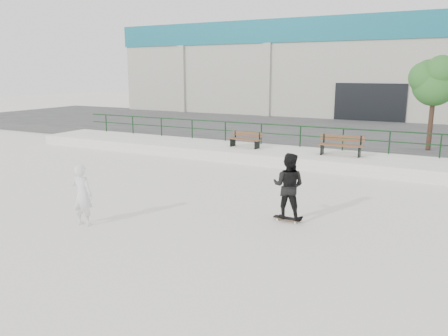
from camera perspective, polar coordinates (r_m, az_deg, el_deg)
The scene contains 11 objects.
ground at distance 11.23m, azimuth -2.15°, elevation -8.53°, with size 120.00×120.00×0.00m, color silver.
ledge at distance 19.69m, azimuth 11.49°, elevation 1.20°, with size 30.00×3.00×0.50m, color silver.
parking_strip at distance 27.87m, azimuth 16.31°, elevation 4.22°, with size 60.00×14.00×0.50m, color #373737.
railing at distance 20.77m, azimuth 12.60°, elevation 4.51°, with size 28.00×0.06×1.03m.
commercial_building at distance 41.44m, azimuth 20.54°, elevation 12.50°, with size 44.20×16.33×8.00m.
bench_left at distance 20.74m, azimuth 2.81°, elevation 3.72°, with size 1.64×0.62×0.74m.
bench_right at distance 19.35m, azimuth 15.04°, elevation 2.86°, with size 1.90×0.64×0.87m.
tree at distance 21.85m, azimuth 25.94°, elevation 10.33°, with size 2.37×2.11×4.22m.
skateboard at distance 12.20m, azimuth 8.27°, elevation -6.54°, with size 0.79×0.24×0.09m.
standing_skater at distance 11.93m, azimuth 8.41°, elevation -2.33°, with size 0.88×0.69×1.81m, color black.
seated_skater at distance 12.15m, azimuth -18.02°, elevation -3.37°, with size 0.61×0.40×1.66m, color white.
Camera 1 is at (5.15, -9.12, 4.03)m, focal length 35.00 mm.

